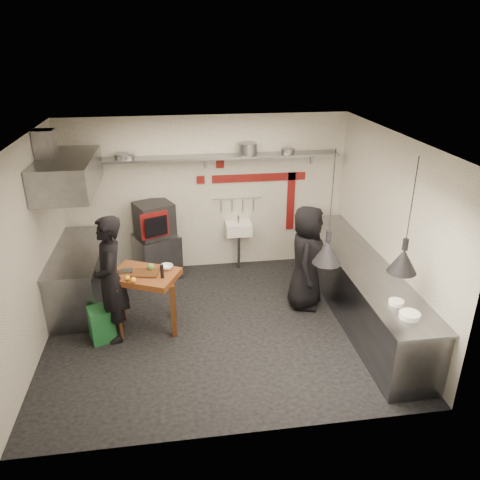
{
  "coord_description": "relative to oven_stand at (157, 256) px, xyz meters",
  "views": [
    {
      "loc": [
        -0.55,
        -5.91,
        4.0
      ],
      "look_at": [
        0.34,
        0.3,
        1.26
      ],
      "focal_mm": 35.0,
      "sensor_mm": 36.0,
      "label": 1
    }
  ],
  "objects": [
    {
      "name": "chef_left",
      "position": [
        -0.57,
        -1.79,
        0.52
      ],
      "size": [
        0.53,
        0.73,
        1.85
      ],
      "primitive_type": "imported",
      "rotation": [
        0.0,
        0.0,
        -1.44
      ],
      "color": "black",
      "rests_on": "floor"
    },
    {
      "name": "steel_tray",
      "position": [
        -0.38,
        -1.58,
        0.54
      ],
      "size": [
        0.21,
        0.15,
        0.03
      ],
      "primitive_type": "cube",
      "rotation": [
        0.0,
        0.0,
        0.1
      ],
      "color": "slate",
      "rests_on": "prep_table"
    },
    {
      "name": "counter_right_top",
      "position": [
        3.09,
        -1.76,
        0.52
      ],
      "size": [
        0.76,
        3.9,
        0.03
      ],
      "primitive_type": "cube",
      "color": "slate",
      "rests_on": "counter_right"
    },
    {
      "name": "pepper_mill",
      "position": [
        0.14,
        -1.83,
        0.62
      ],
      "size": [
        0.06,
        0.06,
        0.2
      ],
      "primitive_type": "cylinder",
      "rotation": [
        0.0,
        0.0,
        -0.38
      ],
      "color": "black",
      "rests_on": "prep_table"
    },
    {
      "name": "utensil_rail",
      "position": [
        1.49,
        0.3,
        0.92
      ],
      "size": [
        0.9,
        0.02,
        0.02
      ],
      "primitive_type": "cylinder",
      "rotation": [
        0.0,
        1.57,
        0.0
      ],
      "color": "slate",
      "rests_on": "wall_back"
    },
    {
      "name": "hand_sink",
      "position": [
        1.49,
        0.16,
        0.38
      ],
      "size": [
        0.46,
        0.34,
        0.22
      ],
      "primitive_type": "cube",
      "color": "white",
      "rests_on": "wall_back"
    },
    {
      "name": "plate_stack",
      "position": [
        3.06,
        -3.28,
        0.56
      ],
      "size": [
        0.3,
        0.3,
        0.07
      ],
      "primitive_type": "cylinder",
      "rotation": [
        0.0,
        0.0,
        0.26
      ],
      "color": "white",
      "rests_on": "counter_right_top"
    },
    {
      "name": "pan_far_left",
      "position": [
        -0.45,
        0.16,
        1.79
      ],
      "size": [
        0.28,
        0.28,
        0.09
      ],
      "primitive_type": "cylinder",
      "rotation": [
        0.0,
        0.0,
        0.11
      ],
      "color": "slate",
      "rests_on": "back_shelf"
    },
    {
      "name": "cutting_board",
      "position": [
        -0.1,
        -1.68,
        0.53
      ],
      "size": [
        0.41,
        0.33,
        0.02
      ],
      "primitive_type": "cube",
      "rotation": [
        0.0,
        0.0,
        -0.2
      ],
      "color": "#4C2711",
      "rests_on": "prep_table"
    },
    {
      "name": "wall_left",
      "position": [
        -1.56,
        -1.76,
        1.0
      ],
      "size": [
        0.04,
        4.2,
        2.8
      ],
      "primitive_type": "cube",
      "color": "beige",
      "rests_on": "floor"
    },
    {
      "name": "counter_left_top",
      "position": [
        -1.21,
        -0.71,
        0.52
      ],
      "size": [
        0.76,
        2.0,
        0.03
      ],
      "primitive_type": "cube",
      "color": "slate",
      "rests_on": "counter_left"
    },
    {
      "name": "heat_lamp_near",
      "position": [
        2.27,
        -2.46,
        1.65
      ],
      "size": [
        0.39,
        0.39,
        1.49
      ],
      "primitive_type": null,
      "rotation": [
        0.0,
        0.0,
        -0.05
      ],
      "color": "black",
      "rests_on": "ceiling"
    },
    {
      "name": "red_band_vert",
      "position": [
        2.49,
        0.32,
        0.8
      ],
      "size": [
        0.14,
        0.02,
        1.1
      ],
      "primitive_type": "cube",
      "color": "maroon",
      "rests_on": "wall_back"
    },
    {
      "name": "lemon_b",
      "position": [
        -0.25,
        -1.91,
        0.56
      ],
      "size": [
        0.1,
        0.1,
        0.08
      ],
      "primitive_type": "sphere",
      "rotation": [
        0.0,
        0.0,
        -0.35
      ],
      "color": "#FFA720",
      "rests_on": "prep_table"
    },
    {
      "name": "counter_right",
      "position": [
        3.09,
        -1.76,
        0.05
      ],
      "size": [
        0.7,
        3.8,
        0.9
      ],
      "primitive_type": "cube",
      "color": "slate",
      "rests_on": "floor"
    },
    {
      "name": "shelf_bracket_left",
      "position": [
        -0.96,
        0.31,
        1.62
      ],
      "size": [
        0.04,
        0.06,
        0.24
      ],
      "primitive_type": "cube",
      "color": "slate",
      "rests_on": "wall_back"
    },
    {
      "name": "back_shelf",
      "position": [
        0.94,
        0.16,
        1.72
      ],
      "size": [
        4.6,
        0.34,
        0.04
      ],
      "primitive_type": "cube",
      "color": "slate",
      "rests_on": "wall_back"
    },
    {
      "name": "veg_ball",
      "position": [
        -0.03,
        -1.57,
        0.57
      ],
      "size": [
        0.12,
        0.12,
        0.11
      ],
      "primitive_type": "sphere",
      "rotation": [
        0.0,
        0.0,
        0.18
      ],
      "color": "#4E7D35",
      "rests_on": "prep_table"
    },
    {
      "name": "sink_tap",
      "position": [
        1.49,
        0.16,
        0.56
      ],
      "size": [
        0.03,
        0.03,
        0.14
      ],
      "primitive_type": "cylinder",
      "color": "slate",
      "rests_on": "hand_sink"
    },
    {
      "name": "stock_pot",
      "position": [
        1.65,
        0.16,
        1.84
      ],
      "size": [
        0.42,
        0.42,
        0.2
      ],
      "primitive_type": "cylinder",
      "rotation": [
        0.0,
        0.0,
        0.42
      ],
      "color": "slate",
      "rests_on": "back_shelf"
    },
    {
      "name": "oven_glass",
      "position": [
        0.03,
        -0.32,
        0.69
      ],
      "size": [
        0.37,
        0.18,
        0.34
      ],
      "primitive_type": "cube",
      "rotation": [
        0.0,
        0.0,
        0.42
      ],
      "color": "black",
      "rests_on": "oven_door"
    },
    {
      "name": "pan_mid_left",
      "position": [
        -0.38,
        0.16,
        1.78
      ],
      "size": [
        0.28,
        0.28,
        0.07
      ],
      "primitive_type": "cylinder",
      "rotation": [
        0.0,
        0.0,
        -0.07
      ],
      "color": "slate",
      "rests_on": "back_shelf"
    },
    {
      "name": "lemon_a",
      "position": [
        -0.33,
        -1.84,
        0.56
      ],
      "size": [
        0.08,
        0.08,
        0.07
      ],
      "primitive_type": "sphere",
      "rotation": [
        0.0,
        0.0,
        0.08
      ],
      "color": "#FFA720",
      "rests_on": "prep_table"
    },
    {
      "name": "wall_right",
      "position": [
        3.44,
        -1.76,
        1.0
      ],
      "size": [
        0.04,
        4.2,
        2.8
      ],
      "primitive_type": "cube",
      "color": "beige",
      "rests_on": "floor"
    },
    {
      "name": "red_tile_b",
      "position": [
        0.84,
        0.32,
        1.28
      ],
      "size": [
        0.14,
        0.02,
        0.14
      ],
      "primitive_type": "cube",
      "color": "maroon",
      "rests_on": "wall_back"
    },
    {
      "name": "pan_right",
      "position": [
        2.35,
        0.16,
        1.78
      ],
      "size": [
        0.29,
        0.29,
        0.08
      ],
      "primitive_type": "cylinder",
      "rotation": [
        0.0,
        0.0,
        -0.29
      ],
      "color": "slate",
      "rests_on": "back_shelf"
    },
    {
      "name": "oven_stand",
      "position": [
        0.0,
        0.0,
        0.0
      ],
      "size": [
        0.9,
        0.87,
        0.8
      ],
      "primitive_type": "cube",
      "rotation": [
        0.0,
        0.0,
        0.42
      ],
      "color": "slate",
      "rests_on": "floor"
    },
    {
      "name": "shelf_bracket_mid",
      "position": [
        0.94,
        0.31,
        1.62
      ],
      "size": [
        0.04,
        0.06,
        0.24
      ],
      "primitive_type": "cube",
      "color": "slate",
      "rests_on": "wall_back"
    },
    {
      "name": "oven_door",
      "position": [
        0.01,
        -0.24,
        0.69
      ],
      "size": [
        0.46,
        0.23,
        0.46
      ],
      "primitive_type": "cube",
      "rotation": [
        0.0,
        0.0,
        0.42
      ],
      "color": "maroon",
      "rests_on": "combi_oven"
    },
    {
      "name": "green_bin",
      "position": [
        -0.75,
        -1.83,
        -0.15
      ],
      "size": [
        0.44,
        0.44,
        0.5
      ],
      "primitive_type": "cube",
      "rotation": [
        0.0,
        0.0,
        0.33
      ],
      "color": "#1A5A2C",
      "rests_on": "floor"
    },
    {
      "name": "bowl",
      "position": [
        0.2,
        -1.56,
        0.55
      ],
      "size": [
        0.21,
        0.21,
        0.06
      ],
      "primitive_type": "imported",
      "rotation": [
        0.0,
        0.0,
        0.11
      ],
      "color": "white",
      "rests_on": "prep_table"
    },
    {
      "name": "heat_lamp_far",
      "position": [
        3.05,
        -2.94,
        1.68
      ],
      "size": [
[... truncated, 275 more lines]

